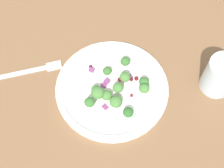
# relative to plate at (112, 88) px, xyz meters

# --- Properties ---
(ground_plane) EXTENTS (1.80, 1.80, 0.02)m
(ground_plane) POSITION_rel_plate_xyz_m (0.03, -0.01, -0.02)
(ground_plane) COLOR brown
(plate) EXTENTS (0.26, 0.26, 0.02)m
(plate) POSITION_rel_plate_xyz_m (0.00, 0.00, 0.00)
(plate) COLOR white
(plate) RESTS_ON ground_plane
(dressing_pool) EXTENTS (0.15, 0.15, 0.00)m
(dressing_pool) POSITION_rel_plate_xyz_m (0.00, -0.00, 0.00)
(dressing_pool) COLOR white
(dressing_pool) RESTS_ON plate
(broccoli_floret_0) EXTENTS (0.02, 0.02, 0.02)m
(broccoli_floret_0) POSITION_rel_plate_xyz_m (-0.03, -0.02, 0.02)
(broccoli_floret_0) COLOR #ADD18E
(broccoli_floret_0) RESTS_ON plate
(broccoli_floret_1) EXTENTS (0.02, 0.02, 0.02)m
(broccoli_floret_1) POSITION_rel_plate_xyz_m (-0.06, 0.02, 0.02)
(broccoli_floret_1) COLOR #9EC684
(broccoli_floret_1) RESTS_ON plate
(broccoli_floret_2) EXTENTS (0.02, 0.02, 0.03)m
(broccoli_floret_2) POSITION_rel_plate_xyz_m (-0.02, 0.03, 0.03)
(broccoli_floret_2) COLOR #9EC684
(broccoli_floret_2) RESTS_ON plate
(broccoli_floret_3) EXTENTS (0.02, 0.02, 0.02)m
(broccoli_floret_3) POSITION_rel_plate_xyz_m (0.00, 0.07, 0.03)
(broccoli_floret_3) COLOR #8EB77A
(broccoli_floret_3) RESTS_ON plate
(broccoli_floret_4) EXTENTS (0.02, 0.02, 0.02)m
(broccoli_floret_4) POSITION_rel_plate_xyz_m (0.01, 0.02, 0.02)
(broccoli_floret_4) COLOR #ADD18E
(broccoli_floret_4) RESTS_ON plate
(broccoli_floret_5) EXTENTS (0.02, 0.02, 0.02)m
(broccoli_floret_5) POSITION_rel_plate_xyz_m (0.03, -0.00, 0.02)
(broccoli_floret_5) COLOR #ADD18E
(broccoli_floret_5) RESTS_ON plate
(broccoli_floret_6) EXTENTS (0.02, 0.02, 0.02)m
(broccoli_floret_6) POSITION_rel_plate_xyz_m (0.06, 0.05, 0.02)
(broccoli_floret_6) COLOR #8EB77A
(broccoli_floret_6) RESTS_ON plate
(broccoli_floret_7) EXTENTS (0.03, 0.03, 0.03)m
(broccoli_floret_7) POSITION_rel_plate_xyz_m (0.03, -0.03, 0.02)
(broccoli_floret_7) COLOR #ADD18E
(broccoli_floret_7) RESTS_ON plate
(broccoli_floret_8) EXTENTS (0.02, 0.02, 0.02)m
(broccoli_floret_8) POSITION_rel_plate_xyz_m (0.02, -0.03, 0.02)
(broccoli_floret_8) COLOR #8EB77A
(broccoli_floret_8) RESTS_ON plate
(broccoli_floret_9) EXTENTS (0.03, 0.03, 0.03)m
(broccoli_floret_9) POSITION_rel_plate_xyz_m (0.04, 0.02, 0.02)
(broccoli_floret_9) COLOR #8EB77A
(broccoli_floret_9) RESTS_ON plate
(broccoli_floret_10) EXTENTS (0.02, 0.02, 0.02)m
(broccoli_floret_10) POSITION_rel_plate_xyz_m (0.06, -0.04, 0.03)
(broccoli_floret_10) COLOR #9EC684
(broccoli_floret_10) RESTS_ON plate
(broccoli_floret_11) EXTENTS (0.02, 0.02, 0.02)m
(broccoli_floret_11) POSITION_rel_plate_xyz_m (-0.02, 0.07, 0.02)
(broccoli_floret_11) COLOR #8EB77A
(broccoli_floret_11) RESTS_ON plate
(cranberry_0) EXTENTS (0.01, 0.01, 0.01)m
(cranberry_0) POSITION_rel_plate_xyz_m (-0.03, 0.05, 0.01)
(cranberry_0) COLOR maroon
(cranberry_0) RESTS_ON plate
(cranberry_1) EXTENTS (0.01, 0.01, 0.01)m
(cranberry_1) POSITION_rel_plate_xyz_m (0.02, 0.05, 0.01)
(cranberry_1) COLOR maroon
(cranberry_1) RESTS_ON plate
(cranberry_2) EXTENTS (0.01, 0.01, 0.01)m
(cranberry_2) POSITION_rel_plate_xyz_m (-0.02, 0.01, 0.01)
(cranberry_2) COLOR maroon
(cranberry_2) RESTS_ON plate
(cranberry_3) EXTENTS (0.01, 0.01, 0.01)m
(cranberry_3) POSITION_rel_plate_xyz_m (-0.04, -0.06, 0.01)
(cranberry_3) COLOR #4C0A14
(cranberry_3) RESTS_ON plate
(cranberry_4) EXTENTS (0.01, 0.01, 0.01)m
(cranberry_4) POSITION_rel_plate_xyz_m (-0.02, 0.04, 0.01)
(cranberry_4) COLOR maroon
(cranberry_4) RESTS_ON plate
(onion_bit_0) EXTENTS (0.02, 0.02, 0.01)m
(onion_bit_0) POSITION_rel_plate_xyz_m (-0.02, 0.03, 0.01)
(onion_bit_0) COLOR #843D75
(onion_bit_0) RESTS_ON plate
(onion_bit_1) EXTENTS (0.02, 0.02, 0.01)m
(onion_bit_1) POSITION_rel_plate_xyz_m (-0.03, 0.04, 0.01)
(onion_bit_1) COLOR #843D75
(onion_bit_1) RESTS_ON plate
(onion_bit_2) EXTENTS (0.02, 0.02, 0.00)m
(onion_bit_2) POSITION_rel_plate_xyz_m (0.05, -0.01, 0.01)
(onion_bit_2) COLOR #843D75
(onion_bit_2) RESTS_ON plate
(onion_bit_3) EXTENTS (0.01, 0.01, 0.01)m
(onion_bit_3) POSITION_rel_plate_xyz_m (-0.03, -0.05, 0.01)
(onion_bit_3) COLOR #843D75
(onion_bit_3) RESTS_ON plate
(onion_bit_4) EXTENTS (0.02, 0.02, 0.01)m
(onion_bit_4) POSITION_rel_plate_xyz_m (-0.01, -0.01, 0.01)
(onion_bit_4) COLOR #843D75
(onion_bit_4) RESTS_ON plate
(onion_bit_5) EXTENTS (0.01, 0.01, 0.01)m
(onion_bit_5) POSITION_rel_plate_xyz_m (0.00, -0.02, 0.01)
(onion_bit_5) COLOR #843D75
(onion_bit_5) RESTS_ON plate
(fork) EXTENTS (0.09, 0.18, 0.01)m
(fork) POSITION_rel_plate_xyz_m (-0.01, -0.21, -0.01)
(fork) COLOR silver
(fork) RESTS_ON ground_plane
(water_glass) EXTENTS (0.07, 0.07, 0.09)m
(water_glass) POSITION_rel_plate_xyz_m (-0.05, 0.24, 0.04)
(water_glass) COLOR silver
(water_glass) RESTS_ON ground_plane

